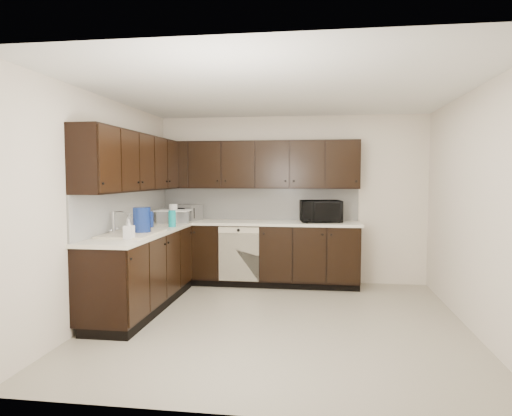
{
  "coord_description": "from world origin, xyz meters",
  "views": [
    {
      "loc": [
        0.43,
        -4.9,
        1.6
      ],
      "look_at": [
        -0.34,
        0.6,
        1.21
      ],
      "focal_mm": 32.0,
      "sensor_mm": 36.0,
      "label": 1
    }
  ],
  "objects": [
    {
      "name": "floor",
      "position": [
        0.0,
        0.0,
        0.0
      ],
      "size": [
        4.0,
        4.0,
        0.0
      ],
      "primitive_type": "plane",
      "color": "#A59D88",
      "rests_on": "ground"
    },
    {
      "name": "ceiling",
      "position": [
        0.0,
        0.0,
        2.5
      ],
      "size": [
        4.0,
        4.0,
        0.0
      ],
      "primitive_type": "plane",
      "rotation": [
        3.14,
        0.0,
        0.0
      ],
      "color": "white",
      "rests_on": "wall_back"
    },
    {
      "name": "wall_back",
      "position": [
        0.0,
        2.0,
        1.25
      ],
      "size": [
        4.0,
        0.02,
        2.5
      ],
      "primitive_type": "cube",
      "color": "beige",
      "rests_on": "floor"
    },
    {
      "name": "wall_left",
      "position": [
        -2.0,
        0.0,
        1.25
      ],
      "size": [
        0.02,
        4.0,
        2.5
      ],
      "primitive_type": "cube",
      "color": "beige",
      "rests_on": "floor"
    },
    {
      "name": "wall_right",
      "position": [
        2.0,
        0.0,
        1.25
      ],
      "size": [
        0.02,
        4.0,
        2.5
      ],
      "primitive_type": "cube",
      "color": "beige",
      "rests_on": "floor"
    },
    {
      "name": "wall_front",
      "position": [
        0.0,
        -2.0,
        1.25
      ],
      "size": [
        4.0,
        0.02,
        2.5
      ],
      "primitive_type": "cube",
      "color": "beige",
      "rests_on": "floor"
    },
    {
      "name": "lower_cabinets",
      "position": [
        -1.01,
        1.11,
        0.41
      ],
      "size": [
        3.0,
        2.8,
        0.9
      ],
      "color": "black",
      "rests_on": "floor"
    },
    {
      "name": "countertop",
      "position": [
        -1.01,
        1.11,
        0.92
      ],
      "size": [
        3.03,
        2.83,
        0.04
      ],
      "color": "#EDE7CF",
      "rests_on": "lower_cabinets"
    },
    {
      "name": "backsplash",
      "position": [
        -1.22,
        1.32,
        1.18
      ],
      "size": [
        3.0,
        2.8,
        0.48
      ],
      "color": "silver",
      "rests_on": "countertop"
    },
    {
      "name": "upper_cabinets",
      "position": [
        -1.1,
        1.2,
        1.77
      ],
      "size": [
        3.0,
        2.8,
        0.7
      ],
      "color": "black",
      "rests_on": "wall_back"
    },
    {
      "name": "dishwasher",
      "position": [
        -0.7,
        1.41,
        0.55
      ],
      "size": [
        0.58,
        0.04,
        0.78
      ],
      "color": "beige",
      "rests_on": "lower_cabinets"
    },
    {
      "name": "sink",
      "position": [
        -1.68,
        -0.01,
        0.88
      ],
      "size": [
        0.54,
        0.82,
        0.42
      ],
      "color": "beige",
      "rests_on": "countertop"
    },
    {
      "name": "microwave",
      "position": [
        0.45,
        1.71,
        1.1
      ],
      "size": [
        0.63,
        0.49,
        0.31
      ],
      "primitive_type": "imported",
      "rotation": [
        0.0,
        0.0,
        0.2
      ],
      "color": "black",
      "rests_on": "countertop"
    },
    {
      "name": "soap_bottle_a",
      "position": [
        -1.55,
        -0.38,
        1.05
      ],
      "size": [
        0.1,
        0.1,
        0.21
      ],
      "primitive_type": "imported",
      "rotation": [
        0.0,
        0.0,
        -0.02
      ],
      "color": "gray",
      "rests_on": "countertop"
    },
    {
      "name": "soap_bottle_b",
      "position": [
        -1.78,
        0.16,
        1.05
      ],
      "size": [
        0.1,
        0.1,
        0.23
      ],
      "primitive_type": "imported",
      "rotation": [
        0.0,
        0.0,
        -0.16
      ],
      "color": "gray",
      "rests_on": "countertop"
    },
    {
      "name": "toaster_oven",
      "position": [
        -1.54,
        1.74,
        1.06
      ],
      "size": [
        0.45,
        0.39,
        0.23
      ],
      "primitive_type": "cube",
      "rotation": [
        0.0,
        0.0,
        -0.39
      ],
      "color": "#B0B0B2",
      "rests_on": "countertop"
    },
    {
      "name": "storage_bin",
      "position": [
        -1.64,
        1.35,
        1.03
      ],
      "size": [
        0.51,
        0.43,
        0.17
      ],
      "primitive_type": "cube",
      "rotation": [
        0.0,
        0.0,
        0.26
      ],
      "color": "white",
      "rests_on": "countertop"
    },
    {
      "name": "blue_pitcher",
      "position": [
        -1.59,
        0.08,
        1.09
      ],
      "size": [
        0.26,
        0.26,
        0.3
      ],
      "primitive_type": "cylinder",
      "rotation": [
        0.0,
        0.0,
        -0.38
      ],
      "color": "navy",
      "rests_on": "countertop"
    },
    {
      "name": "teal_tumbler",
      "position": [
        -1.48,
        0.82,
        1.05
      ],
      "size": [
        0.12,
        0.12,
        0.21
      ],
      "primitive_type": "cylinder",
      "rotation": [
        0.0,
        0.0,
        -0.32
      ],
      "color": "#0E969A",
      "rests_on": "countertop"
    },
    {
      "name": "paper_towel_roll",
      "position": [
        -1.64,
        1.35,
        1.07
      ],
      "size": [
        0.15,
        0.15,
        0.26
      ],
      "primitive_type": "cylinder",
      "rotation": [
        0.0,
        0.0,
        0.28
      ],
      "color": "silver",
      "rests_on": "countertop"
    }
  ]
}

